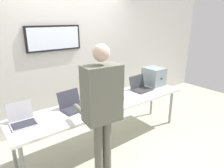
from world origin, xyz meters
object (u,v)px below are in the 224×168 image
Objects in this scene: laptop_station_1 at (73,105)px; laptop_station_3 at (141,87)px; workbench at (106,105)px; laptop_station_2 at (111,95)px; laptop_station_0 at (22,119)px; equipment_box at (154,76)px; person at (102,103)px.

laptop_station_1 is 0.99× the size of laptop_station_3.
laptop_station_2 is at bearing 30.37° from workbench.
workbench is at bearing -11.16° from laptop_station_1.
workbench is 0.87m from laptop_station_3.
workbench is at bearing -5.10° from laptop_station_0.
equipment_box reaches higher than laptop_station_2.
laptop_station_1 reaches higher than workbench.
workbench is at bearing -149.63° from laptop_station_2.
laptop_station_2 is 0.68m from laptop_station_3.
equipment_box is at bearing 5.99° from workbench.
equipment_box reaches higher than laptop_station_0.
laptop_station_0 is 0.85× the size of laptop_station_1.
equipment_box is 1.01× the size of laptop_station_1.
laptop_station_3 is at bearing -1.94° from laptop_station_2.
workbench is 7.60× the size of equipment_box.
laptop_station_2 is at bearing -0.27° from laptop_station_1.
laptop_station_1 reaches higher than laptop_station_2.
equipment_box reaches higher than laptop_station_1.
equipment_box is at bearing 0.87° from laptop_station_1.
laptop_station_2 is (0.72, -0.00, -0.00)m from laptop_station_1.
laptop_station_3 is at bearing -172.75° from equipment_box.
laptop_station_1 is at bearing 179.73° from laptop_station_2.
laptop_station_1 and laptop_station_3 have the same top height.
laptop_station_0 reaches higher than laptop_station_2.
person is (0.02, -0.73, 0.28)m from laptop_station_1.
person is (-0.70, -0.73, 0.28)m from laptop_station_2.
person is at bearing -129.85° from workbench.
equipment_box is (1.28, 0.13, 0.23)m from workbench.
workbench is 1.69× the size of person.
person is (0.74, -0.73, 0.28)m from laptop_station_0.
laptop_station_1 is (-1.82, -0.03, -0.12)m from equipment_box.
workbench is 7.69× the size of laptop_station_1.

